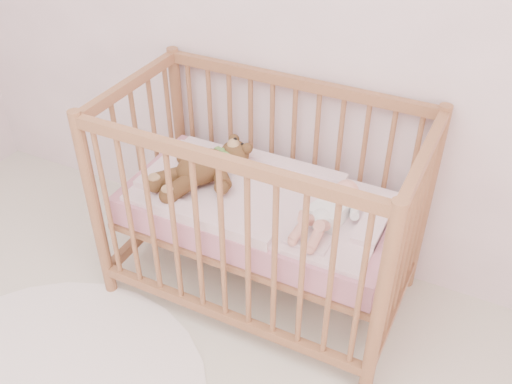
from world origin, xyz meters
The scene contains 5 objects.
crib centered at (0.03, 1.60, 0.50)m, with size 1.36×0.76×1.00m, color #A26644, non-canonical shape.
mattress centered at (0.03, 1.60, 0.49)m, with size 1.22×0.62×0.13m, color pink.
blanket centered at (0.03, 1.60, 0.56)m, with size 1.10×0.58×0.06m, color pink, non-canonical shape.
baby centered at (0.36, 1.58, 0.64)m, with size 0.23×0.48×0.12m, color white, non-canonical shape.
teddy_bear centered at (-0.26, 1.58, 0.65)m, with size 0.38×0.54×0.15m, color brown, non-canonical shape.
Camera 1 is at (0.90, -0.20, 2.08)m, focal length 40.00 mm.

